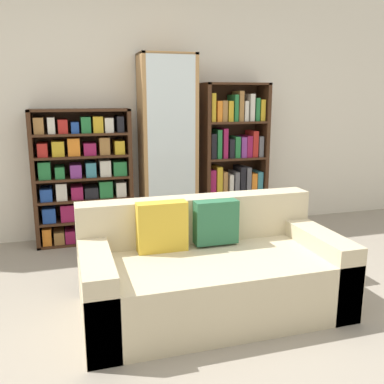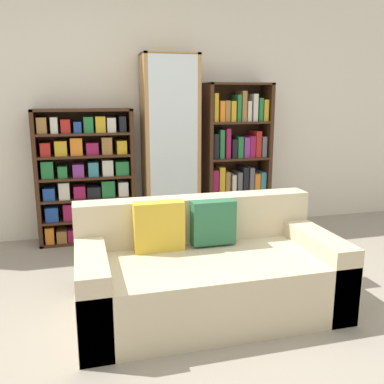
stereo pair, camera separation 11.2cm
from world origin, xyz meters
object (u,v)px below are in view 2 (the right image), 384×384
bookshelf_left (86,177)px  bookshelf_right (236,162)px  display_cabinet (170,148)px  wine_bottle (232,232)px  couch (207,272)px

bookshelf_left → bookshelf_right: 1.67m
display_cabinet → wine_bottle: display_cabinet is taller
display_cabinet → bookshelf_right: display_cabinet is taller
couch → bookshelf_right: 2.04m
couch → wine_bottle: couch is taller
bookshelf_left → couch: bearing=-66.2°
display_cabinet → bookshelf_right: bearing=1.2°
bookshelf_left → display_cabinet: display_cabinet is taller
display_cabinet → bookshelf_right: size_ratio=1.18×
couch → bookshelf_right: (0.89, 1.77, 0.50)m
wine_bottle → bookshelf_right: bearing=66.4°
display_cabinet → wine_bottle: (0.51, -0.56, -0.81)m
bookshelf_left → wine_bottle: 1.62m
bookshelf_right → wine_bottle: bearing=-113.6°
bookshelf_left → display_cabinet: 0.94m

